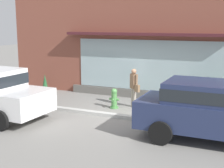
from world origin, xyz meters
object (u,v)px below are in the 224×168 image
object	(u,v)px
pedestrian_with_handbag	(134,85)
potted_plant_by_entrance	(177,97)
potted_plant_doorstep	(210,96)
parked_car_navy	(215,108)
potted_plant_window_left	(45,83)
fire_hydrant	(114,99)

from	to	relation	value
pedestrian_with_handbag	potted_plant_by_entrance	bearing A→B (deg)	69.93
potted_plant_doorstep	potted_plant_by_entrance	bearing A→B (deg)	-172.13
pedestrian_with_handbag	parked_car_navy	bearing A→B (deg)	-1.40
potted_plant_window_left	potted_plant_by_entrance	bearing A→B (deg)	0.32
pedestrian_with_handbag	potted_plant_by_entrance	size ratio (longest dim) A/B	2.54
fire_hydrant	potted_plant_window_left	distance (m)	4.56
fire_hydrant	potted_plant_by_entrance	xyz separation A→B (m)	(2.17, 1.49, -0.06)
parked_car_navy	potted_plant_window_left	size ratio (longest dim) A/B	5.21
pedestrian_with_handbag	potted_plant_window_left	bearing A→B (deg)	-154.76
potted_plant_doorstep	potted_plant_by_entrance	size ratio (longest dim) A/B	1.44
potted_plant_window_left	potted_plant_by_entrance	world-z (taller)	potted_plant_window_left
fire_hydrant	parked_car_navy	world-z (taller)	parked_car_navy
pedestrian_with_handbag	parked_car_navy	xyz separation A→B (m)	(3.39, -2.62, 0.09)
potted_plant_window_left	potted_plant_by_entrance	distance (m)	6.50
fire_hydrant	pedestrian_with_handbag	distance (m)	0.95
parked_car_navy	potted_plant_by_entrance	size ratio (longest dim) A/B	7.40
pedestrian_with_handbag	parked_car_navy	size ratio (longest dim) A/B	0.34
potted_plant_doorstep	potted_plant_window_left	world-z (taller)	potted_plant_doorstep
potted_plant_doorstep	parked_car_navy	bearing A→B (deg)	-81.01
fire_hydrant	potted_plant_by_entrance	world-z (taller)	fire_hydrant
fire_hydrant	parked_car_navy	size ratio (longest dim) A/B	0.18
fire_hydrant	potted_plant_doorstep	distance (m)	3.82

